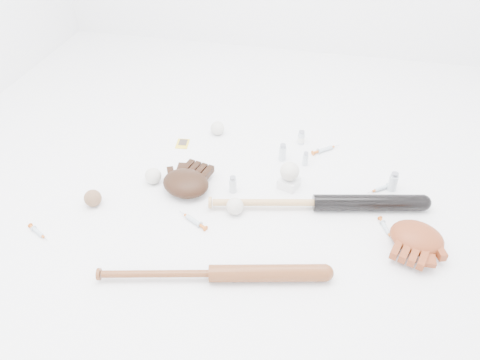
% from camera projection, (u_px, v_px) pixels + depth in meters
% --- Properties ---
extents(bat_dark, '(0.90, 0.26, 0.07)m').
position_uv_depth(bat_dark, '(316.00, 203.00, 1.87)').
color(bat_dark, black).
rests_on(bat_dark, ground).
extents(bat_wood, '(0.82, 0.24, 0.06)m').
position_uv_depth(bat_wood, '(212.00, 273.00, 1.60)').
color(bat_wood, brown).
rests_on(bat_wood, ground).
extents(glove_dark, '(0.29, 0.29, 0.09)m').
position_uv_depth(glove_dark, '(186.00, 183.00, 1.95)').
color(glove_dark, black).
rests_on(glove_dark, ground).
extents(glove_tan, '(0.30, 0.30, 0.08)m').
position_uv_depth(glove_tan, '(417.00, 237.00, 1.71)').
color(glove_tan, maroon).
rests_on(glove_tan, ground).
extents(trading_card, '(0.07, 0.08, 0.00)m').
position_uv_depth(trading_card, '(183.00, 144.00, 2.25)').
color(trading_card, yellow).
rests_on(trading_card, ground).
extents(pedestal, '(0.10, 0.10, 0.04)m').
position_uv_depth(pedestal, '(289.00, 183.00, 1.99)').
color(pedestal, white).
rests_on(pedestal, ground).
extents(baseball_on_pedestal, '(0.08, 0.08, 0.08)m').
position_uv_depth(baseball_on_pedestal, '(290.00, 171.00, 1.95)').
color(baseball_on_pedestal, beige).
rests_on(baseball_on_pedestal, pedestal).
extents(baseball_left, '(0.07, 0.07, 0.07)m').
position_uv_depth(baseball_left, '(153.00, 176.00, 2.00)').
color(baseball_left, beige).
rests_on(baseball_left, ground).
extents(baseball_upper, '(0.07, 0.07, 0.07)m').
position_uv_depth(baseball_upper, '(218.00, 128.00, 2.29)').
color(baseball_upper, beige).
rests_on(baseball_upper, ground).
extents(baseball_mid, '(0.07, 0.07, 0.07)m').
position_uv_depth(baseball_mid, '(235.00, 206.00, 1.85)').
color(baseball_mid, beige).
rests_on(baseball_mid, ground).
extents(baseball_aged, '(0.07, 0.07, 0.07)m').
position_uv_depth(baseball_aged, '(93.00, 198.00, 1.89)').
color(baseball_aged, brown).
rests_on(baseball_aged, ground).
extents(syringe_0, '(0.13, 0.08, 0.02)m').
position_uv_depth(syringe_0, '(38.00, 232.00, 1.78)').
color(syringe_0, '#ADBCC6').
rests_on(syringe_0, ground).
extents(syringe_1, '(0.16, 0.10, 0.02)m').
position_uv_depth(syringe_1, '(193.00, 220.00, 1.83)').
color(syringe_1, '#ADBCC6').
rests_on(syringe_1, ground).
extents(syringe_2, '(0.15, 0.13, 0.02)m').
position_uv_depth(syringe_2, '(325.00, 149.00, 2.20)').
color(syringe_2, '#ADBCC6').
rests_on(syringe_2, ground).
extents(syringe_3, '(0.07, 0.14, 0.02)m').
position_uv_depth(syringe_3, '(386.00, 228.00, 1.80)').
color(syringe_3, '#ADBCC6').
rests_on(syringe_3, ground).
extents(syringe_4, '(0.14, 0.11, 0.02)m').
position_uv_depth(syringe_4, '(382.00, 188.00, 1.98)').
color(syringe_4, '#ADBCC6').
rests_on(syringe_4, ground).
extents(vial_0, '(0.02, 0.02, 0.06)m').
position_uv_depth(vial_0, '(300.00, 136.00, 2.24)').
color(vial_0, silver).
rests_on(vial_0, ground).
extents(vial_1, '(0.03, 0.03, 0.07)m').
position_uv_depth(vial_1, '(302.00, 137.00, 2.23)').
color(vial_1, silver).
rests_on(vial_1, ground).
extents(vial_2, '(0.03, 0.03, 0.08)m').
position_uv_depth(vial_2, '(283.00, 152.00, 2.13)').
color(vial_2, silver).
rests_on(vial_2, ground).
extents(vial_3, '(0.04, 0.04, 0.09)m').
position_uv_depth(vial_3, '(393.00, 181.00, 1.96)').
color(vial_3, silver).
rests_on(vial_3, ground).
extents(vial_4, '(0.03, 0.03, 0.08)m').
position_uv_depth(vial_4, '(233.00, 184.00, 1.95)').
color(vial_4, silver).
rests_on(vial_4, ground).
extents(vial_5, '(0.03, 0.03, 0.07)m').
position_uv_depth(vial_5, '(305.00, 159.00, 2.10)').
color(vial_5, silver).
rests_on(vial_5, ground).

